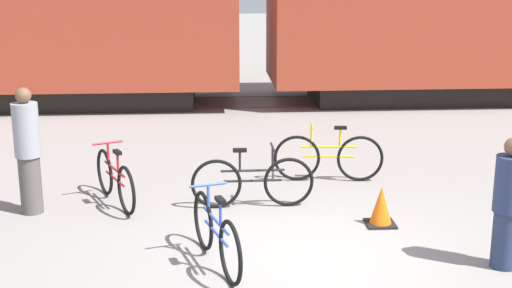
{
  "coord_description": "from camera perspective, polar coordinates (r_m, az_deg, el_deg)",
  "views": [
    {
      "loc": [
        -1.18,
        -8.04,
        3.56
      ],
      "look_at": [
        -0.53,
        1.35,
        1.1
      ],
      "focal_mm": 50.0,
      "sensor_mm": 36.0,
      "label": 1
    }
  ],
  "objects": [
    {
      "name": "rail_far",
      "position": [
        18.94,
        -0.31,
        3.82
      ],
      "size": [
        40.22,
        0.07,
        0.01
      ],
      "primitive_type": "cube",
      "color": "#4C4238",
      "rests_on": "ground_plane"
    },
    {
      "name": "bicycle_maroon",
      "position": [
        10.78,
        -11.21,
        -2.8
      ],
      "size": [
        0.77,
        1.62,
        0.89
      ],
      "color": "black",
      "rests_on": "ground_plane"
    },
    {
      "name": "person_in_navy",
      "position": [
        8.82,
        19.55,
        -4.57
      ],
      "size": [
        0.36,
        0.36,
        1.59
      ],
      "rotation": [
        0.0,
        0.0,
        2.2
      ],
      "color": "#283351",
      "rests_on": "ground_plane"
    },
    {
      "name": "traffic_cone",
      "position": [
        9.95,
        9.97,
        -5.0
      ],
      "size": [
        0.4,
        0.4,
        0.55
      ],
      "color": "black",
      "rests_on": "ground_plane"
    },
    {
      "name": "person_in_grey",
      "position": [
        10.57,
        -17.79,
        -0.55
      ],
      "size": [
        0.36,
        0.36,
        1.83
      ],
      "rotation": [
        0.0,
        0.0,
        6.03
      ],
      "color": "#514C47",
      "rests_on": "ground_plane"
    },
    {
      "name": "ground_plane",
      "position": [
        8.87,
        4.09,
        -9.05
      ],
      "size": [
        80.0,
        80.0,
        0.0
      ],
      "primitive_type": "plane",
      "color": "gray"
    },
    {
      "name": "bicycle_black",
      "position": [
        10.44,
        -0.27,
        -3.03
      ],
      "size": [
        1.81,
        0.46,
        0.92
      ],
      "color": "black",
      "rests_on": "ground_plane"
    },
    {
      "name": "bicycle_blue",
      "position": [
        8.51,
        -3.22,
        -7.21
      ],
      "size": [
        0.59,
        1.77,
        0.93
      ],
      "color": "black",
      "rests_on": "ground_plane"
    },
    {
      "name": "bicycle_yellow",
      "position": [
        11.73,
        5.82,
        -1.06
      ],
      "size": [
        1.8,
        0.46,
        0.95
      ],
      "color": "black",
      "rests_on": "ground_plane"
    },
    {
      "name": "rail_near",
      "position": [
        17.54,
        -0.01,
        2.95
      ],
      "size": [
        40.22,
        0.07,
        0.01
      ],
      "primitive_type": "cube",
      "color": "#4C4238",
      "rests_on": "ground_plane"
    }
  ]
}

